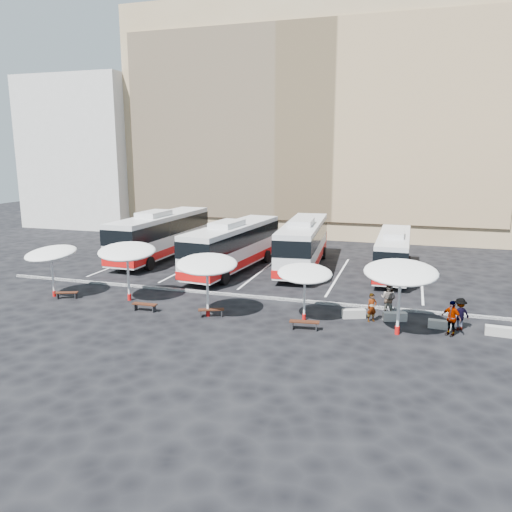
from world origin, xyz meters
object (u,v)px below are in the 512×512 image
(bus_2, at_px, (303,242))
(passenger_1, at_px, (389,299))
(bus_0, at_px, (161,234))
(conc_bench_0, at_px, (354,314))
(conc_bench_3, at_px, (499,331))
(bus_3, at_px, (393,252))
(sunshade_0, at_px, (51,253))
(sunshade_1, at_px, (127,252))
(sunshade_2, at_px, (207,264))
(passenger_2, at_px, (451,318))
(wood_bench_2, at_px, (211,311))
(passenger_3, at_px, (459,314))
(passenger_0, at_px, (372,308))
(sunshade_3, at_px, (305,273))
(conc_bench_1, at_px, (395,317))
(wood_bench_3, at_px, (304,323))
(wood_bench_1, at_px, (145,305))
(sunshade_4, at_px, (401,272))
(bus_1, at_px, (233,245))
(conc_bench_2, at_px, (440,324))
(wood_bench_0, at_px, (67,294))

(bus_2, bearing_deg, passenger_1, -59.51)
(bus_0, distance_m, conc_bench_0, 21.32)
(bus_0, relative_size, conc_bench_3, 10.50)
(conc_bench_3, bearing_deg, bus_3, 115.88)
(sunshade_0, relative_size, sunshade_1, 0.84)
(sunshade_2, bearing_deg, passenger_2, 3.84)
(wood_bench_2, height_order, passenger_3, passenger_3)
(sunshade_0, relative_size, conc_bench_3, 3.02)
(wood_bench_2, xyz_separation_m, conc_bench_0, (7.76, 2.20, -0.10))
(conc_bench_0, bearing_deg, passenger_0, -18.94)
(sunshade_3, bearing_deg, bus_0, 140.78)
(conc_bench_1, bearing_deg, passenger_0, -157.02)
(bus_2, distance_m, conc_bench_3, 17.59)
(bus_0, bearing_deg, sunshade_2, -51.75)
(bus_3, distance_m, wood_bench_3, 14.50)
(bus_0, relative_size, wood_bench_1, 8.97)
(sunshade_0, relative_size, sunshade_4, 0.99)
(bus_1, distance_m, passenger_3, 18.34)
(conc_bench_2, height_order, conc_bench_3, conc_bench_3)
(passenger_0, bearing_deg, wood_bench_2, 154.97)
(bus_2, distance_m, sunshade_2, 13.83)
(bus_2, distance_m, wood_bench_1, 15.36)
(sunshade_2, height_order, passenger_3, sunshade_2)
(conc_bench_2, bearing_deg, conc_bench_3, -4.87)
(sunshade_4, bearing_deg, conc_bench_2, 36.35)
(sunshade_2, xyz_separation_m, sunshade_3, (5.37, 0.97, -0.36))
(sunshade_3, xyz_separation_m, wood_bench_1, (-9.28, -1.22, -2.32))
(bus_2, xyz_separation_m, sunshade_3, (2.76, -12.58, 0.58))
(wood_bench_3, distance_m, conc_bench_0, 3.55)
(passenger_3, bearing_deg, passenger_2, 37.14)
(sunshade_3, distance_m, wood_bench_2, 5.75)
(bus_0, xyz_separation_m, conc_bench_1, (20.19, -11.14, -1.94))
(sunshade_2, xyz_separation_m, wood_bench_3, (5.71, -0.56, -2.67))
(sunshade_4, relative_size, passenger_2, 2.15)
(wood_bench_1, bearing_deg, bus_1, 82.41)
(bus_1, bearing_deg, bus_0, 167.65)
(bus_0, xyz_separation_m, conc_bench_3, (25.33, -11.96, -1.94))
(wood_bench_0, xyz_separation_m, conc_bench_0, (17.93, 1.63, -0.09))
(sunshade_1, distance_m, sunshade_3, 11.32)
(bus_0, bearing_deg, bus_3, 1.24)
(sunshade_1, xyz_separation_m, passenger_1, (15.72, 1.93, -2.19))
(sunshade_1, bearing_deg, conc_bench_3, 0.39)
(wood_bench_1, distance_m, passenger_2, 16.93)
(wood_bench_1, height_order, passenger_2, passenger_2)
(bus_2, xyz_separation_m, conc_bench_2, (9.92, -11.76, -1.87))
(sunshade_0, height_order, conc_bench_0, sunshade_0)
(sunshade_4, bearing_deg, wood_bench_0, 179.08)
(sunshade_0, xyz_separation_m, conc_bench_1, (21.23, 1.66, -2.61))
(sunshade_0, xyz_separation_m, passenger_1, (20.82, 2.64, -1.90))
(conc_bench_0, bearing_deg, conc_bench_1, 4.57)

